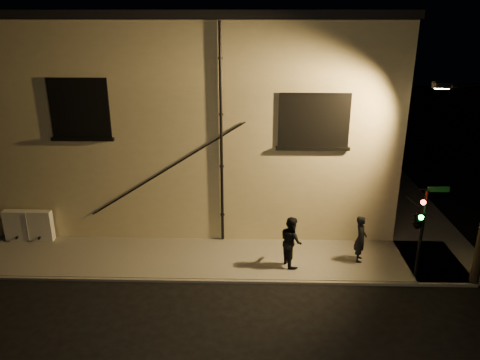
{
  "coord_description": "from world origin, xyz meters",
  "views": [
    {
      "loc": [
        -0.65,
        -13.87,
        8.78
      ],
      "look_at": [
        -1.07,
        1.8,
        3.08
      ],
      "focal_mm": 35.0,
      "sensor_mm": 36.0,
      "label": 1
    }
  ],
  "objects_px": {
    "pedestrian_b": "(291,241)",
    "traffic_signal": "(419,219)",
    "pedestrian_a": "(361,239)",
    "utility_cabinet": "(29,225)"
  },
  "relations": [
    {
      "from": "pedestrian_b",
      "to": "traffic_signal",
      "type": "relative_size",
      "value": 0.56
    },
    {
      "from": "pedestrian_b",
      "to": "traffic_signal",
      "type": "distance_m",
      "value": 4.34
    },
    {
      "from": "pedestrian_a",
      "to": "pedestrian_b",
      "type": "xyz_separation_m",
      "value": [
        -2.54,
        -0.36,
        0.05
      ]
    },
    {
      "from": "utility_cabinet",
      "to": "traffic_signal",
      "type": "bearing_deg",
      "value": -9.69
    },
    {
      "from": "utility_cabinet",
      "to": "pedestrian_a",
      "type": "distance_m",
      "value": 12.87
    },
    {
      "from": "utility_cabinet",
      "to": "pedestrian_a",
      "type": "bearing_deg",
      "value": -5.76
    },
    {
      "from": "pedestrian_b",
      "to": "pedestrian_a",
      "type": "bearing_deg",
      "value": -102.58
    },
    {
      "from": "pedestrian_a",
      "to": "pedestrian_b",
      "type": "distance_m",
      "value": 2.56
    },
    {
      "from": "pedestrian_a",
      "to": "pedestrian_b",
      "type": "height_order",
      "value": "pedestrian_b"
    },
    {
      "from": "pedestrian_a",
      "to": "pedestrian_b",
      "type": "bearing_deg",
      "value": 108.17
    }
  ]
}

